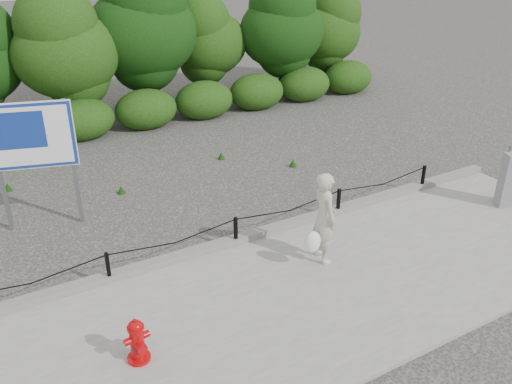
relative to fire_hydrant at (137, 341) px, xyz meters
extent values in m
plane|color=#2D2B28|center=(2.69, 2.08, -0.42)|extent=(90.00, 90.00, 0.00)
cube|color=gray|center=(2.69, 0.08, -0.38)|extent=(14.00, 4.00, 0.08)
cube|color=slate|center=(2.69, 2.13, -0.27)|extent=(14.00, 0.22, 0.14)
cube|color=black|center=(0.19, 2.08, -0.04)|extent=(0.06, 0.06, 0.60)
cube|color=black|center=(2.69, 2.08, -0.04)|extent=(0.06, 0.06, 0.60)
cube|color=black|center=(5.19, 2.08, -0.04)|extent=(0.06, 0.06, 0.60)
cube|color=black|center=(7.69, 2.08, -0.04)|extent=(0.06, 0.06, 0.60)
cylinder|color=black|center=(-1.06, 2.08, 0.18)|extent=(2.50, 0.02, 0.02)
cylinder|color=black|center=(1.44, 2.08, 0.18)|extent=(2.50, 0.02, 0.02)
cylinder|color=black|center=(3.94, 2.08, 0.18)|extent=(2.50, 0.02, 0.02)
cylinder|color=black|center=(6.44, 2.08, 0.18)|extent=(2.50, 0.02, 0.02)
cylinder|color=black|center=(1.69, 10.68, 0.63)|extent=(0.18, 0.18, 2.11)
ellipsoid|color=#1C5012|center=(1.69, 10.68, 2.11)|extent=(3.12, 2.70, 3.37)
cylinder|color=black|center=(4.19, 11.08, 0.78)|extent=(0.18, 0.18, 2.40)
ellipsoid|color=#1C5012|center=(4.19, 11.08, 2.46)|extent=(3.55, 3.07, 3.84)
cylinder|color=black|center=(6.69, 11.48, 0.50)|extent=(0.18, 0.18, 1.85)
ellipsoid|color=#1C5012|center=(6.69, 11.48, 1.79)|extent=(2.73, 2.36, 2.95)
cylinder|color=black|center=(9.19, 10.68, 0.64)|extent=(0.18, 0.18, 2.12)
ellipsoid|color=#1C5012|center=(9.19, 10.68, 2.12)|extent=(3.14, 2.71, 3.39)
cylinder|color=black|center=(11.49, 11.08, 0.50)|extent=(0.18, 0.18, 1.84)
ellipsoid|color=#1C5012|center=(11.49, 11.08, 1.79)|extent=(2.72, 2.36, 2.94)
cylinder|color=#B30609|center=(0.00, 0.01, -0.31)|extent=(0.36, 0.36, 0.06)
cylinder|color=#B30609|center=(0.00, 0.01, -0.03)|extent=(0.22, 0.22, 0.50)
cylinder|color=#B30609|center=(0.00, 0.01, 0.23)|extent=(0.26, 0.26, 0.05)
ellipsoid|color=#B30609|center=(0.00, 0.01, 0.26)|extent=(0.23, 0.23, 0.16)
cylinder|color=#B30609|center=(0.00, 0.01, 0.35)|extent=(0.06, 0.06, 0.05)
cylinder|color=#B30609|center=(-0.14, 0.00, 0.05)|extent=(0.10, 0.11, 0.10)
cylinder|color=#B30609|center=(0.14, 0.02, 0.05)|extent=(0.10, 0.11, 0.10)
cylinder|color=#B30609|center=(0.01, -0.14, -0.01)|extent=(0.15, 0.12, 0.14)
cylinder|color=slate|center=(-0.03, -0.11, -0.08)|extent=(0.01, 0.05, 0.11)
imported|color=beige|center=(3.84, 0.83, 0.54)|extent=(0.52, 0.70, 1.75)
ellipsoid|color=white|center=(3.49, 0.68, 0.21)|extent=(0.32, 0.25, 0.42)
cube|color=#9A9A9C|center=(8.70, 0.53, 0.28)|extent=(0.54, 0.43, 1.24)
cube|color=slate|center=(8.70, 0.70, 0.34)|extent=(0.07, 0.07, 1.37)
cube|color=slate|center=(0.34, 4.68, 0.93)|extent=(0.10, 0.10, 2.69)
cube|color=white|center=(-0.35, 4.83, 1.60)|extent=(1.63, 0.53, 1.35)
cube|color=navy|center=(-0.36, 4.80, 1.60)|extent=(1.58, 0.48, 1.31)
cube|color=navy|center=(-0.55, 4.85, 1.73)|extent=(0.97, 0.29, 0.74)
camera|label=1|loc=(-1.52, -5.97, 5.25)|focal=38.00mm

